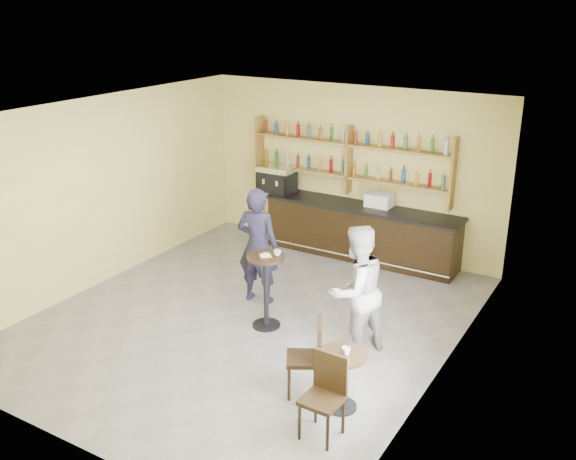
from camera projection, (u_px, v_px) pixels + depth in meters
The scene contains 23 objects.
floor at pixel (251, 318), 9.98m from camera, with size 7.00×7.00×0.00m, color slate.
ceiling at pixel (246, 112), 8.88m from camera, with size 7.00×7.00×0.00m, color white.
wall_back at pixel (351, 169), 12.25m from camera, with size 7.00×7.00×0.00m, color #E8DC84.
wall_front at pixel (58, 318), 6.60m from camera, with size 7.00×7.00×0.00m, color #E8DC84.
wall_left at pixel (102, 191), 10.87m from camera, with size 7.00×7.00×0.00m, color #E8DC84.
wall_right at pixel (448, 262), 7.98m from camera, with size 7.00×7.00×0.00m, color #E8DC84.
window_pane at pixel (414, 290), 6.98m from camera, with size 2.00×2.00×0.00m, color white.
window_frame at pixel (414, 290), 6.99m from camera, with size 0.04×1.70×2.10m, color black, non-canonical shape.
shelf_unit at pixel (349, 160), 12.07m from camera, with size 4.00×0.26×1.40m, color brown, non-canonical shape.
liquor_bottles at pixel (349, 151), 12.02m from camera, with size 3.68×0.10×1.00m, color #8C5919, non-canonical shape.
bar_counter at pixel (361, 232), 12.14m from camera, with size 3.82×0.74×1.03m, color black, non-canonical shape.
espresso_machine at pixel (277, 179), 12.78m from camera, with size 0.71×0.46×0.51m, color black, non-canonical shape.
pastry_case at pixel (380, 201), 11.75m from camera, with size 0.49×0.39×0.29m, color silver, non-canonical shape.
pedestal_table at pixel (266, 291), 9.55m from camera, with size 0.56×0.56×1.15m, color black, non-canonical shape.
napkin at pixel (266, 256), 9.35m from camera, with size 0.16×0.16×0.00m, color white.
donut at pixel (266, 255), 9.33m from camera, with size 0.11×0.11×0.04m, color gold.
cup_pedestal at pixel (277, 253), 9.35m from camera, with size 0.11×0.11×0.09m, color white.
man_main at pixel (258, 246), 10.25m from camera, with size 0.70×0.46×1.92m, color black.
cafe_table at pixel (341, 381), 7.69m from camera, with size 0.59×0.59×0.75m, color black, non-canonical shape.
cup_cafe at pixel (346, 351), 7.52m from camera, with size 0.10×0.10×0.09m, color white.
chair_west at pixel (304, 358), 7.95m from camera, with size 0.43×0.43×0.99m, color black, non-canonical shape.
chair_south at pixel (322, 399), 7.14m from camera, with size 0.43×0.43×0.98m, color black, non-canonical shape.
patron_second at pixel (356, 291), 8.74m from camera, with size 0.91×0.71×1.87m, color gray.
Camera 1 is at (5.06, -7.35, 4.71)m, focal length 40.00 mm.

